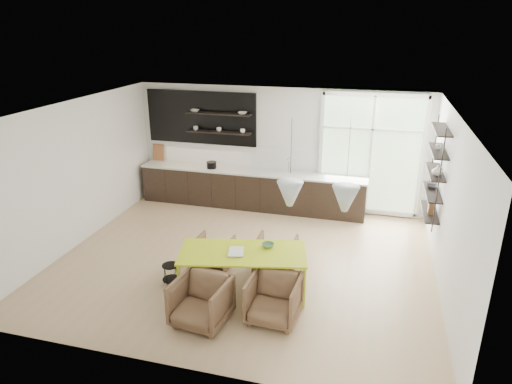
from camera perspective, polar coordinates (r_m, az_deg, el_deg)
name	(u,v)px	position (r m, az deg, el deg)	size (l,w,h in m)	color
room	(287,174)	(9.14, 3.87, 2.31)	(7.02, 6.01, 2.91)	tan
kitchen_run	(248,183)	(11.16, -1.03, 1.10)	(5.54, 0.69, 2.75)	black
right_shelving	(435,175)	(9.07, 21.48, 2.02)	(0.26, 1.22, 1.90)	black
dining_table	(243,255)	(7.59, -1.65, -7.84)	(2.23, 1.37, 0.76)	#BAD318
armchair_back_left	(213,254)	(8.50, -5.35, -7.67)	(0.66, 0.68, 0.62)	brown
armchair_back_right	(276,255)	(8.36, 2.47, -7.91)	(0.71, 0.73, 0.66)	brown
armchair_front_left	(201,301)	(7.09, -6.88, -13.42)	(0.78, 0.81, 0.73)	brown
armchair_front_right	(274,299)	(7.12, 2.21, -13.21)	(0.76, 0.78, 0.71)	brown
wire_stool	(171,272)	(8.14, -10.62, -9.79)	(0.30, 0.30, 0.39)	black
table_book	(228,252)	(7.54, -3.48, -7.48)	(0.25, 0.34, 0.03)	white
table_bowl	(268,245)	(7.70, 1.51, -6.67)	(0.20, 0.20, 0.06)	#568860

